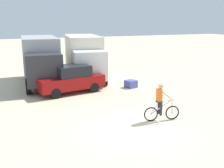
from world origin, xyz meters
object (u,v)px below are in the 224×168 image
at_px(box_truck_cream_rv, 84,55).
at_px(cyclist_orange_shirt, 161,103).
at_px(box_truck_grey_hauler, 40,58).
at_px(sedan_parked, 71,79).
at_px(supply_crate, 131,84).

height_order(box_truck_cream_rv, cyclist_orange_shirt, box_truck_cream_rv).
distance_m(box_truck_grey_hauler, cyclist_orange_shirt, 10.55).
xyz_separation_m(sedan_parked, supply_crate, (4.13, -0.35, -0.63)).
xyz_separation_m(sedan_parked, cyclist_orange_shirt, (2.58, -6.43, -0.04)).
height_order(cyclist_orange_shirt, supply_crate, cyclist_orange_shirt).
bearing_deg(sedan_parked, box_truck_grey_hauler, 111.85).
bearing_deg(box_truck_grey_hauler, box_truck_cream_rv, 6.27).
bearing_deg(box_truck_grey_hauler, cyclist_orange_shirt, -68.11).
height_order(box_truck_grey_hauler, supply_crate, box_truck_grey_hauler).
bearing_deg(supply_crate, sedan_parked, 175.20).
distance_m(box_truck_cream_rv, sedan_parked, 4.33).
height_order(sedan_parked, cyclist_orange_shirt, cyclist_orange_shirt).
xyz_separation_m(cyclist_orange_shirt, supply_crate, (1.55, 6.08, -0.59)).
bearing_deg(supply_crate, box_truck_grey_hauler, 146.15).
height_order(box_truck_cream_rv, sedan_parked, box_truck_cream_rv).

